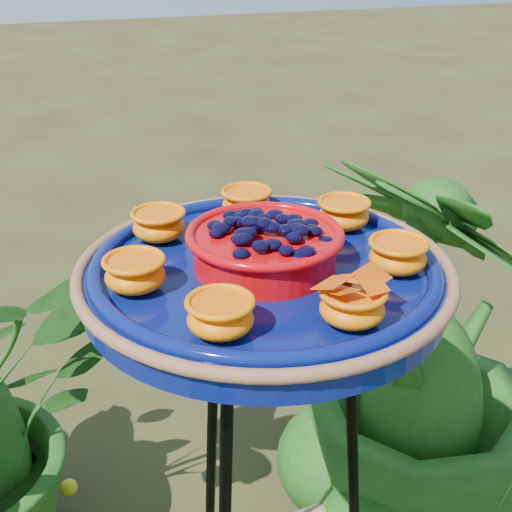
% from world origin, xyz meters
% --- Properties ---
extents(tripod_stand, '(0.44, 0.44, 0.96)m').
position_xyz_m(tripod_stand, '(-0.00, 0.10, 0.58)').
color(tripod_stand, black).
rests_on(tripod_stand, ground).
extents(feeder_dish, '(0.62, 0.62, 0.11)m').
position_xyz_m(feeder_dish, '(-0.00, 0.10, 1.00)').
color(feeder_dish, '#07125A').
rests_on(feeder_dish, tripod_stand).
extents(shrub_back_right, '(0.71, 0.71, 0.99)m').
position_xyz_m(shrub_back_right, '(0.51, 0.46, 0.50)').
color(shrub_back_right, '#194A13').
rests_on(shrub_back_right, ground).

